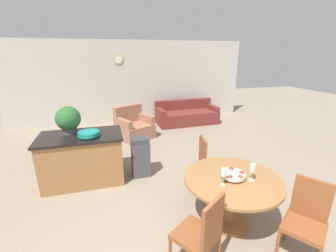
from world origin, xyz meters
TOP-DOWN VIEW (x-y plane):
  - wall_back at (-0.00, 6.38)m, footprint 8.00×0.09m
  - dining_table at (0.62, 0.89)m, footprint 1.27×1.27m
  - dining_chair_near_left at (-0.05, 0.34)m, footprint 0.58×0.58m
  - dining_chair_near_right at (1.17, 0.22)m, footprint 0.58×0.58m
  - dining_chair_far_side at (0.70, 1.76)m, footprint 0.49×0.49m
  - fruit_bowl at (0.62, 0.89)m, footprint 0.31×0.31m
  - wine_glass_left at (0.41, 0.78)m, footprint 0.07×0.07m
  - wine_glass_right at (0.82, 0.78)m, footprint 0.07×0.07m
  - kitchen_island at (-1.39, 2.63)m, footprint 1.43×0.83m
  - teal_bowl at (-1.23, 2.49)m, footprint 0.36×0.36m
  - potted_plant at (-1.57, 2.78)m, footprint 0.43×0.43m
  - trash_bin at (-0.35, 2.55)m, footprint 0.33×0.29m
  - couch at (1.70, 5.57)m, footprint 2.05×0.98m
  - armchair at (-0.21, 4.64)m, footprint 1.13×1.11m

SIDE VIEW (x-z plane):
  - couch at x=1.70m, z-range -0.11..0.65m
  - armchair at x=-0.21m, z-range -0.15..0.74m
  - trash_bin at x=-0.35m, z-range 0.00..0.77m
  - kitchen_island at x=-1.39m, z-range 0.00..0.91m
  - dining_chair_near_left at x=-0.05m, z-range 0.04..0.99m
  - dining_chair_near_right at x=1.17m, z-range 0.04..0.99m
  - dining_chair_far_side at x=0.70m, z-range 0.04..0.99m
  - dining_table at x=0.62m, z-range 0.20..0.92m
  - fruit_bowl at x=0.62m, z-range 0.72..0.82m
  - wine_glass_left at x=0.41m, z-range 0.78..1.01m
  - wine_glass_right at x=0.82m, z-range 0.78..1.01m
  - teal_bowl at x=-1.23m, z-range 0.91..1.01m
  - potted_plant at x=-1.57m, z-range 0.92..1.41m
  - wall_back at x=0.00m, z-range 0.00..2.70m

